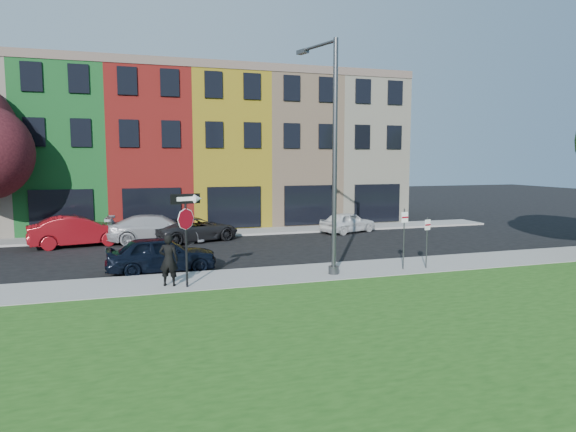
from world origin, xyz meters
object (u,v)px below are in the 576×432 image
object	(u,v)px
man	(169,260)
sedan_near	(162,254)
stop_sign	(186,221)
street_lamp	(331,158)

from	to	relation	value
man	sedan_near	size ratio (longest dim) A/B	0.42
man	sedan_near	bearing A→B (deg)	-69.30
stop_sign	sedan_near	size ratio (longest dim) A/B	0.74
man	stop_sign	bearing A→B (deg)	166.35
sedan_near	man	bearing A→B (deg)	179.60
stop_sign	man	xyz separation A→B (m)	(-0.57, 0.38, -1.38)
sedan_near	stop_sign	bearing A→B (deg)	-170.47
sedan_near	street_lamp	bearing A→B (deg)	-115.03
street_lamp	sedan_near	bearing A→B (deg)	140.33
stop_sign	street_lamp	size ratio (longest dim) A/B	0.37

